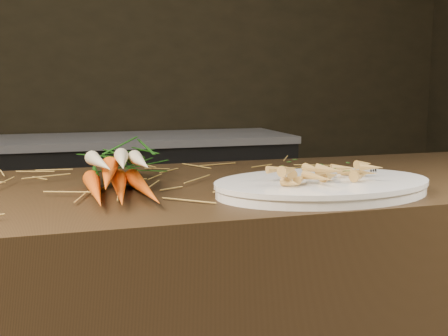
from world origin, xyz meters
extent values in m
cube|color=black|center=(0.00, 2.50, 1.40)|extent=(5.00, 0.04, 2.80)
cube|color=black|center=(0.30, 2.18, 0.40)|extent=(1.80, 0.60, 0.80)
cube|color=#99999E|center=(0.30, 2.18, 0.82)|extent=(1.82, 0.62, 0.04)
cone|color=#D14104|center=(-0.02, 0.19, 0.92)|extent=(0.04, 0.30, 0.04)
cone|color=#D14104|center=(0.03, 0.19, 0.92)|extent=(0.07, 0.31, 0.04)
cone|color=#D14104|center=(0.07, 0.18, 0.92)|extent=(0.05, 0.30, 0.04)
cone|color=#D14104|center=(0.00, 0.18, 0.95)|extent=(0.08, 0.31, 0.04)
cone|color=beige|center=(-0.01, 0.20, 0.97)|extent=(0.05, 0.28, 0.05)
cone|color=beige|center=(0.03, 0.19, 0.98)|extent=(0.06, 0.28, 0.04)
cone|color=beige|center=(0.07, 0.19, 0.97)|extent=(0.05, 0.28, 0.05)
ellipsoid|color=#1C5712|center=(0.05, 0.45, 0.95)|extent=(0.20, 0.27, 0.10)
cube|color=silver|center=(0.61, 0.10, 0.93)|extent=(0.11, 0.16, 0.00)
camera|label=1|loc=(-0.10, -0.94, 1.14)|focal=45.00mm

